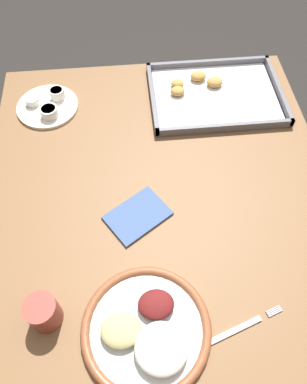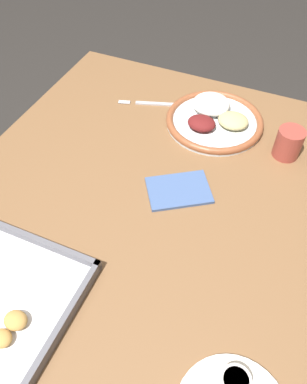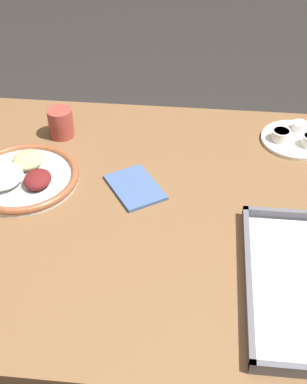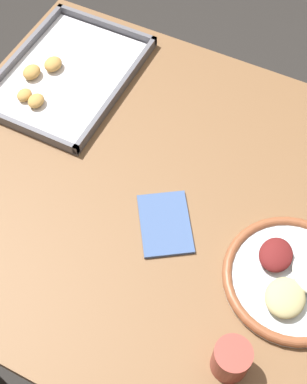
# 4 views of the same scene
# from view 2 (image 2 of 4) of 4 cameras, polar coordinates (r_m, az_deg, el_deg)

# --- Properties ---
(ground_plane) EXTENTS (8.00, 8.00, 0.00)m
(ground_plane) POSITION_cam_2_polar(r_m,az_deg,el_deg) (1.56, -0.72, -18.93)
(ground_plane) COLOR #282623
(dining_table) EXTENTS (0.92, 1.08, 0.76)m
(dining_table) POSITION_cam_2_polar(r_m,az_deg,el_deg) (0.99, -1.09, -5.05)
(dining_table) COLOR brown
(dining_table) RESTS_ON ground_plane
(dinner_plate) EXTENTS (0.28, 0.28, 0.05)m
(dinner_plate) POSITION_cam_2_polar(r_m,az_deg,el_deg) (1.10, 9.27, 10.97)
(dinner_plate) COLOR silver
(dinner_plate) RESTS_ON dining_table
(fork) EXTENTS (0.20, 0.08, 0.00)m
(fork) POSITION_cam_2_polar(r_m,az_deg,el_deg) (1.16, 0.38, 13.30)
(fork) COLOR #B2B2B7
(fork) RESTS_ON dining_table
(drinking_cup) EXTENTS (0.07, 0.07, 0.08)m
(drinking_cup) POSITION_cam_2_polar(r_m,az_deg,el_deg) (1.03, 19.89, 7.02)
(drinking_cup) COLOR #993D33
(drinking_cup) RESTS_ON dining_table
(napkin) EXTENTS (0.18, 0.17, 0.01)m
(napkin) POSITION_cam_2_polar(r_m,az_deg,el_deg) (0.91, 3.86, 0.28)
(napkin) COLOR #3F598C
(napkin) RESTS_ON dining_table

